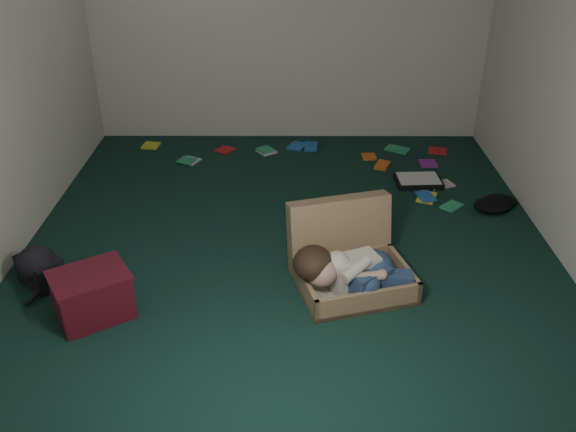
{
  "coord_description": "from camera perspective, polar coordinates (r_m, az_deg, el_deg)",
  "views": [
    {
      "loc": [
        0.01,
        -3.94,
        2.48
      ],
      "look_at": [
        0.0,
        -0.15,
        0.35
      ],
      "focal_mm": 38.0,
      "sensor_mm": 36.0,
      "label": 1
    }
  ],
  "objects": [
    {
      "name": "maroon_bin",
      "position": [
        4.07,
        -17.85,
        -7.03
      ],
      "size": [
        0.59,
        0.55,
        0.32
      ],
      "rotation": [
        0.0,
        0.0,
        0.56
      ],
      "color": "#4F101C",
      "rests_on": "floor"
    },
    {
      "name": "wall_front",
      "position": [
        2.06,
        -0.17,
        -5.57
      ],
      "size": [
        4.5,
        0.0,
        4.5
      ],
      "primitive_type": "plane",
      "rotation": [
        -1.57,
        0.0,
        0.0
      ],
      "color": "silver",
      "rests_on": "ground"
    },
    {
      "name": "person",
      "position": [
        4.04,
        5.91,
        -5.08
      ],
      "size": [
        0.82,
        0.41,
        0.33
      ],
      "rotation": [
        0.0,
        0.0,
        0.27
      ],
      "color": "silver",
      "rests_on": "suitcase"
    },
    {
      "name": "paper_tray",
      "position": [
        5.71,
        12.09,
        3.25
      ],
      "size": [
        0.42,
        0.32,
        0.06
      ],
      "rotation": [
        0.0,
        0.0,
        0.04
      ],
      "color": "black",
      "rests_on": "floor"
    },
    {
      "name": "book_scatter",
      "position": [
        6.05,
        4.65,
        5.13
      ],
      "size": [
        3.18,
        1.55,
        0.02
      ],
      "color": "yellow",
      "rests_on": "floor"
    },
    {
      "name": "suitcase",
      "position": [
        4.22,
        5.64,
        -4.1
      ],
      "size": [
        0.9,
        0.88,
        0.54
      ],
      "rotation": [
        0.0,
        0.0,
        0.27
      ],
      "color": "#9C7C56",
      "rests_on": "floor"
    },
    {
      "name": "floor",
      "position": [
        4.65,
        0.01,
        -2.85
      ],
      "size": [
        4.5,
        4.5,
        0.0
      ],
      "primitive_type": "plane",
      "color": "black",
      "rests_on": "ground"
    },
    {
      "name": "clothing_pile",
      "position": [
        5.41,
        18.35,
        1.18
      ],
      "size": [
        0.42,
        0.36,
        0.12
      ],
      "primitive_type": null,
      "rotation": [
        0.0,
        0.0,
        0.11
      ],
      "color": "black",
      "rests_on": "floor"
    },
    {
      "name": "backpack",
      "position": [
        4.52,
        -22.16,
        -4.65
      ],
      "size": [
        0.48,
        0.47,
        0.23
      ],
      "primitive_type": null,
      "rotation": [
        0.0,
        0.0,
        -0.69
      ],
      "color": "black",
      "rests_on": "floor"
    },
    {
      "name": "wall_back",
      "position": [
        6.3,
        0.07,
        18.54
      ],
      "size": [
        4.5,
        0.0,
        4.5
      ],
      "primitive_type": "plane",
      "rotation": [
        1.57,
        0.0,
        0.0
      ],
      "color": "silver",
      "rests_on": "ground"
    }
  ]
}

